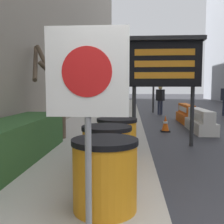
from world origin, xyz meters
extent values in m
cube|color=#284C23|center=(-2.61, 2.35, 0.50)|extent=(0.90, 4.30, 0.76)
cylinder|color=#4C3D2D|center=(-2.32, 4.96, 1.10)|extent=(0.25, 0.25, 1.95)
cylinder|color=#4C3D2D|center=(-2.60, 4.63, 2.10)|extent=(0.74, 0.70, 1.07)
cylinder|color=#4C3D2D|center=(-2.34, 4.59, 1.76)|extent=(0.81, 0.17, 0.75)
cylinder|color=#4C3D2D|center=(-2.05, 5.34, 2.50)|extent=(0.84, 0.67, 1.32)
cylinder|color=#4C3D2D|center=(-2.89, 4.70, 2.14)|extent=(0.52, 1.25, 1.06)
cylinder|color=#4C3D2D|center=(-2.33, 4.55, 1.81)|extent=(0.89, 0.13, 0.73)
cylinder|color=orange|center=(-0.71, 0.87, 0.50)|extent=(0.72, 0.72, 0.75)
cylinder|color=black|center=(-0.71, 0.87, 0.90)|extent=(0.75, 0.75, 0.06)
cylinder|color=orange|center=(-0.78, 1.85, 0.50)|extent=(0.72, 0.72, 0.75)
cylinder|color=black|center=(-0.78, 1.85, 0.90)|extent=(0.75, 0.75, 0.06)
cylinder|color=orange|center=(-0.68, 2.82, 0.50)|extent=(0.72, 0.72, 0.75)
cylinder|color=black|center=(-0.68, 2.82, 0.90)|extent=(0.75, 0.75, 0.06)
cylinder|color=gray|center=(-0.81, 0.34, 0.88)|extent=(0.06, 0.06, 1.51)
cube|color=white|center=(-0.81, 0.32, 1.63)|extent=(0.74, 0.04, 0.79)
cylinder|color=red|center=(-0.81, 0.30, 1.63)|extent=(0.44, 0.01, 0.44)
cylinder|color=#28282B|center=(-0.35, 4.80, 0.76)|extent=(0.10, 0.10, 1.52)
cylinder|color=#28282B|center=(1.13, 4.80, 0.76)|extent=(0.10, 0.10, 1.52)
cube|color=black|center=(0.39, 4.80, 2.08)|extent=(1.85, 0.24, 1.13)
cube|color=#28282B|center=(0.39, 4.73, 2.70)|extent=(1.97, 0.34, 0.10)
cube|color=orange|center=(0.39, 4.67, 2.37)|extent=(1.48, 0.02, 0.16)
cube|color=orange|center=(0.39, 4.67, 2.08)|extent=(1.48, 0.02, 0.16)
cube|color=orange|center=(0.39, 4.67, 1.80)|extent=(1.48, 0.02, 0.16)
cube|color=silver|center=(1.93, 7.07, 0.19)|extent=(0.62, 2.13, 0.38)
cube|color=silver|center=(1.93, 7.07, 0.57)|extent=(0.37, 2.13, 0.38)
cube|color=white|center=(1.74, 7.07, 0.57)|extent=(0.02, 1.70, 0.19)
cube|color=orange|center=(1.93, 9.39, 0.20)|extent=(0.54, 1.98, 0.39)
cube|color=orange|center=(1.93, 9.39, 0.59)|extent=(0.32, 1.98, 0.39)
cube|color=white|center=(1.76, 9.39, 0.59)|extent=(0.02, 1.58, 0.20)
cube|color=black|center=(0.74, 6.95, 0.02)|extent=(0.31, 0.31, 0.04)
cone|color=#EA560F|center=(0.74, 6.95, 0.30)|extent=(0.25, 0.25, 0.51)
cylinder|color=white|center=(0.74, 6.95, 0.32)|extent=(0.14, 0.14, 0.07)
cylinder|color=#2D2D30|center=(0.90, 13.86, 1.95)|extent=(0.12, 0.12, 3.89)
cube|color=black|center=(0.90, 13.70, 3.47)|extent=(0.28, 0.28, 0.84)
sphere|color=#360605|center=(0.90, 13.55, 3.75)|extent=(0.15, 0.15, 0.15)
sphere|color=#392C06|center=(0.90, 13.55, 3.47)|extent=(0.15, 0.15, 0.15)
sphere|color=green|center=(0.90, 13.55, 3.19)|extent=(0.15, 0.15, 0.15)
cylinder|color=#23283D|center=(1.11, 12.69, 0.39)|extent=(0.13, 0.13, 0.78)
cylinder|color=#23283D|center=(1.25, 12.69, 0.39)|extent=(0.13, 0.13, 0.78)
cube|color=black|center=(1.18, 12.69, 1.09)|extent=(0.48, 0.47, 0.62)
sphere|color=tan|center=(1.18, 12.69, 1.50)|extent=(0.21, 0.21, 0.21)
cylinder|color=#23283D|center=(4.51, 12.35, 0.41)|extent=(0.13, 0.13, 0.81)
camera|label=1|loc=(-0.42, -1.97, 1.49)|focal=42.00mm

